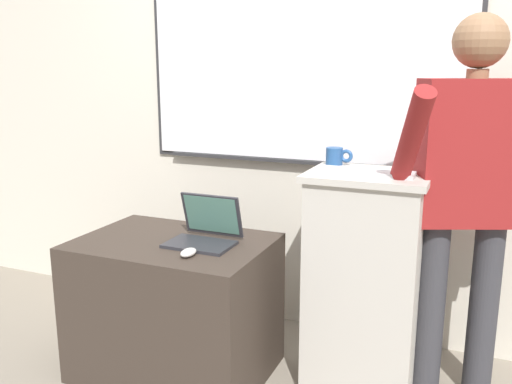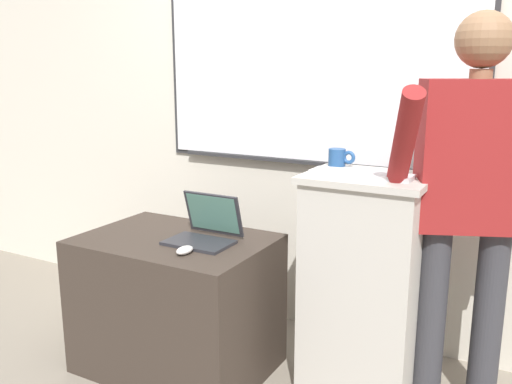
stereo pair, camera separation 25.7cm
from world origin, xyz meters
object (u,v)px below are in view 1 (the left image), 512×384
Objects in this scene: computer_mouse_by_laptop at (188,253)px; wireless_keyboard at (363,172)px; side_desk at (175,307)px; laptop at (206,229)px; coffee_mug at (336,156)px; person_presenter at (468,184)px; lectern_podium at (364,282)px.

wireless_keyboard is at bearing 26.99° from computer_mouse_by_laptop.
wireless_keyboard is at bearing 11.86° from side_desk.
laptop reaches higher than computer_mouse_by_laptop.
computer_mouse_by_laptop is at bearing -132.86° from coffee_mug.
computer_mouse_by_laptop is at bearing -153.01° from wireless_keyboard.
laptop is 3.13× the size of computer_mouse_by_laptop.
coffee_mug is at bearing 32.49° from laptop.
coffee_mug is (0.54, 0.34, 0.34)m from laptop.
side_desk is 1.15m from wireless_keyboard.
laptop is 0.72m from coffee_mug.
person_presenter is 5.55× the size of laptop.
computer_mouse_by_laptop is (-1.12, -0.51, -0.31)m from person_presenter.
coffee_mug is at bearing 28.88° from side_desk.
coffee_mug is (-0.18, 0.20, 0.03)m from wireless_keyboard.
side_desk is 1.09m from coffee_mug.
wireless_keyboard is at bearing 177.22° from person_presenter.
wireless_keyboard reaches higher than side_desk.
lectern_podium is 10.56× the size of computer_mouse_by_laptop.
person_presenter is at bearing -4.37° from coffee_mug.
lectern_podium reaches higher than laptop.
person_presenter is 1.21m from laptop.
lectern_podium is at bearing 74.82° from wireless_keyboard.
coffee_mug reaches higher than computer_mouse_by_laptop.
person_presenter is at bearing 19.76° from wireless_keyboard.
person_presenter is 17.39× the size of computer_mouse_by_laptop.
person_presenter is (1.31, 0.34, 0.67)m from side_desk.
computer_mouse_by_laptop is (0.02, -0.21, -0.05)m from laptop.
person_presenter is (0.41, 0.10, 0.49)m from lectern_podium.
laptop is at bearing 96.50° from computer_mouse_by_laptop.
side_desk is 7.03× the size of coffee_mug.
computer_mouse_by_laptop is at bearing -150.09° from lectern_podium.
laptop is (0.16, 0.04, 0.41)m from side_desk.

